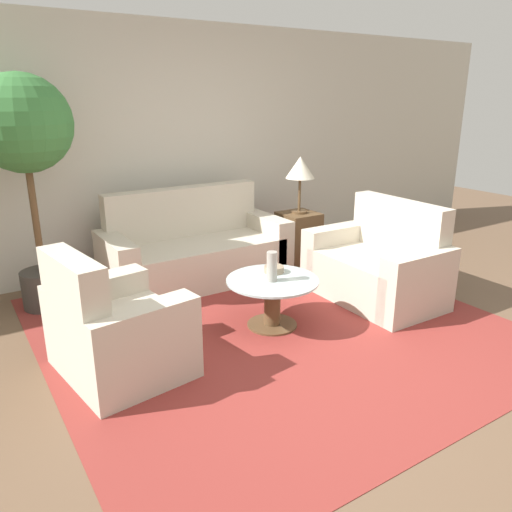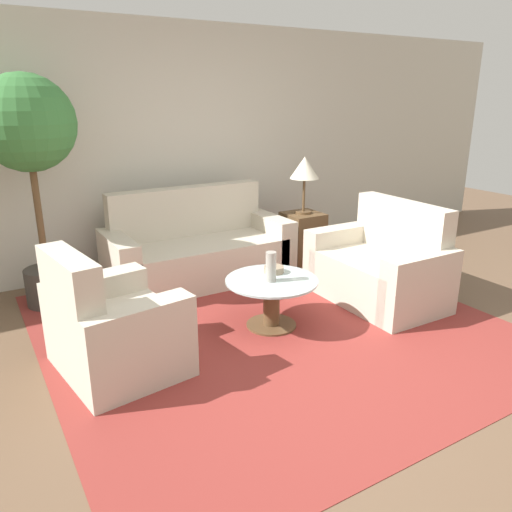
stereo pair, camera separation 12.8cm
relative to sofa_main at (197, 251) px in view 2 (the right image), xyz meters
The scene contains 12 objects.
ground_plane 2.17m from the sofa_main, 87.54° to the right, with size 14.00×14.00×0.00m, color brown.
wall_back 1.21m from the sofa_main, 82.12° to the left, with size 10.00×0.06×2.60m.
rug 1.40m from the sofa_main, 87.78° to the right, with size 3.56×3.56×0.01m.
sofa_main is the anchor object (origin of this frame).
armchair 1.89m from the sofa_main, 133.04° to the right, with size 0.87×1.00×0.90m.
loveseat 1.88m from the sofa_main, 47.64° to the right, with size 0.78×1.26×0.92m.
coffee_table 1.37m from the sofa_main, 87.78° to the right, with size 0.76×0.76×0.42m.
side_table 1.26m from the sofa_main, ahead, with size 0.40×0.40×0.58m.
table_lamp 1.48m from the sofa_main, ahead, with size 0.32×0.32×0.63m.
potted_plant 1.89m from the sofa_main, behind, with size 0.81×0.81×2.04m.
vase 1.42m from the sofa_main, 88.92° to the right, with size 0.09×0.09×0.25m.
bowl 1.25m from the sofa_main, 82.73° to the right, with size 0.17×0.17×0.05m.
Camera 2 is at (-2.11, -2.42, 1.86)m, focal length 35.00 mm.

